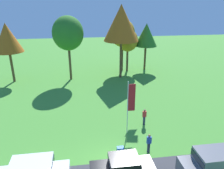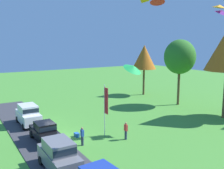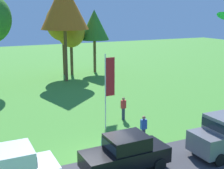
% 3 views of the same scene
% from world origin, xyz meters
% --- Properties ---
extents(ground_plane, '(120.00, 120.00, 0.00)m').
position_xyz_m(ground_plane, '(0.00, 0.00, 0.00)').
color(ground_plane, '#478E33').
extents(pavement_strip, '(36.00, 4.40, 0.06)m').
position_xyz_m(pavement_strip, '(0.00, -2.01, 0.03)').
color(pavement_strip, '#38383D').
rests_on(pavement_strip, ground).
extents(car_suv_near_entrance, '(4.61, 2.07, 2.28)m').
position_xyz_m(car_suv_near_entrance, '(-5.49, -1.76, 1.30)').
color(car_suv_near_entrance, white).
rests_on(car_suv_near_entrance, ground).
extents(car_sedan_by_flagpole, '(4.43, 2.02, 1.84)m').
position_xyz_m(car_sedan_by_flagpole, '(0.38, -1.64, 1.04)').
color(car_sedan_by_flagpole, black).
rests_on(car_sedan_by_flagpole, ground).
extents(car_suv_mid_row, '(4.61, 2.06, 2.28)m').
position_xyz_m(car_suv_mid_row, '(6.53, -2.44, 1.30)').
color(car_suv_mid_row, slate).
rests_on(car_suv_mid_row, ground).
extents(person_watching_sky, '(0.36, 0.24, 1.71)m').
position_xyz_m(person_watching_sky, '(3.84, 5.22, 0.88)').
color(person_watching_sky, '#2D334C').
rests_on(person_watching_sky, ground).
extents(person_beside_suv, '(0.36, 0.24, 1.71)m').
position_xyz_m(person_beside_suv, '(3.02, 1.01, 0.88)').
color(person_beside_suv, '#2D334C').
rests_on(person_beside_suv, ground).
extents(tree_center_back, '(4.14, 4.14, 8.73)m').
position_xyz_m(tree_center_back, '(-12.48, 20.00, 6.63)').
color(tree_center_back, brown).
rests_on(tree_center_back, ground).
extents(tree_far_right, '(4.58, 4.58, 9.66)m').
position_xyz_m(tree_far_right, '(-3.89, 19.84, 7.12)').
color(tree_far_right, brown).
rests_on(tree_far_right, ground).
extents(flag_banner, '(0.71, 0.08, 5.18)m').
position_xyz_m(flag_banner, '(2.07, 4.01, 3.28)').
color(flag_banner, silver).
rests_on(flag_banner, ground).
extents(cooler_box, '(0.56, 0.40, 0.40)m').
position_xyz_m(cooler_box, '(0.75, 1.42, 0.20)').
color(cooler_box, blue).
rests_on(cooler_box, ground).
extents(kite_delta_high_left, '(1.56, 1.57, 0.87)m').
position_xyz_m(kite_delta_high_left, '(9.77, 1.73, 7.65)').
color(kite_delta_high_left, green).
extents(kite_diamond_trailing_tail, '(1.30, 1.05, 0.83)m').
position_xyz_m(kite_diamond_trailing_tail, '(5.90, 15.69, 12.33)').
color(kite_diamond_trailing_tail, purple).
extents(kite_diamond_high_right, '(1.43, 1.43, 0.46)m').
position_xyz_m(kite_diamond_high_right, '(5.82, 15.28, 12.91)').
color(kite_diamond_high_right, orange).
extents(kite_delta_over_trees, '(1.50, 1.48, 0.67)m').
position_xyz_m(kite_delta_over_trees, '(8.90, 4.40, 12.27)').
color(kite_delta_over_trees, red).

